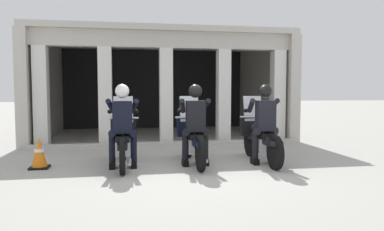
{
  "coord_description": "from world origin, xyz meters",
  "views": [
    {
      "loc": [
        -1.24,
        -6.82,
        1.46
      ],
      "look_at": [
        0.0,
        0.38,
        0.96
      ],
      "focal_mm": 33.56,
      "sensor_mm": 36.0,
      "label": 1
    }
  ],
  "objects": [
    {
      "name": "station_building",
      "position": [
        -0.27,
        5.47,
        1.99
      ],
      "size": [
        7.58,
        5.08,
        3.21
      ],
      "color": "black",
      "rests_on": "ground"
    },
    {
      "name": "traffic_cone_flank",
      "position": [
        -2.94,
        0.24,
        0.29
      ],
      "size": [
        0.34,
        0.34,
        0.59
      ],
      "color": "black",
      "rests_on": "ground"
    },
    {
      "name": "police_officer_center",
      "position": [
        0.0,
        0.01,
        0.94
      ],
      "size": [
        0.63,
        0.61,
        1.58
      ],
      "rotation": [
        0.0,
        0.0,
        -0.2
      ],
      "color": "black",
      "rests_on": "ground"
    },
    {
      "name": "motorcycle_left",
      "position": [
        -1.39,
        0.29,
        0.5
      ],
      "size": [
        0.62,
        2.04,
        1.35
      ],
      "rotation": [
        0.0,
        0.0,
        -0.16
      ],
      "color": "black",
      "rests_on": "ground"
    },
    {
      "name": "police_officer_left",
      "position": [
        -1.39,
        0.01,
        0.94
      ],
      "size": [
        0.63,
        0.61,
        1.58
      ],
      "rotation": [
        0.0,
        0.0,
        -0.16
      ],
      "color": "black",
      "rests_on": "ground"
    },
    {
      "name": "ground_plane",
      "position": [
        0.0,
        3.0,
        0.0
      ],
      "size": [
        80.0,
        80.0,
        0.0
      ],
      "primitive_type": "plane",
      "color": "#A8A59E"
    },
    {
      "name": "police_officer_right",
      "position": [
        1.39,
        -0.08,
        0.94
      ],
      "size": [
        0.63,
        0.61,
        1.58
      ],
      "rotation": [
        0.0,
        0.0,
        -0.16
      ],
      "color": "black",
      "rests_on": "ground"
    },
    {
      "name": "motorcycle_right",
      "position": [
        1.39,
        0.2,
        0.5
      ],
      "size": [
        0.62,
        2.04,
        1.35
      ],
      "rotation": [
        0.0,
        0.0,
        -0.16
      ],
      "color": "black",
      "rests_on": "ground"
    },
    {
      "name": "motorcycle_center",
      "position": [
        0.0,
        0.29,
        0.5
      ],
      "size": [
        0.62,
        2.04,
        1.35
      ],
      "rotation": [
        0.0,
        0.0,
        -0.2
      ],
      "color": "black",
      "rests_on": "ground"
    },
    {
      "name": "kerb_strip",
      "position": [
        -0.27,
        2.5,
        0.06
      ],
      "size": [
        7.08,
        0.24,
        0.12
      ],
      "primitive_type": "cube",
      "color": "#B7B5AD",
      "rests_on": "ground"
    }
  ]
}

